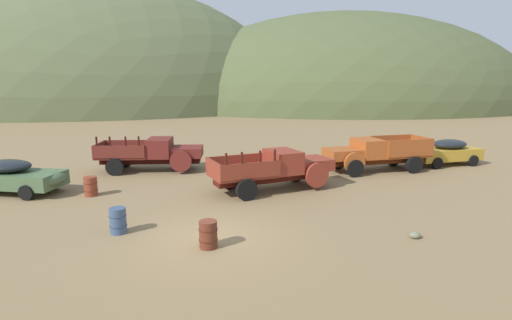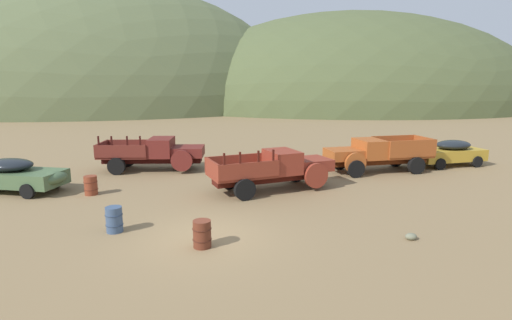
# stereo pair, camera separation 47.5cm
# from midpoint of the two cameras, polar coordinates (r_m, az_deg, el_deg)

# --- Properties ---
(ground_plane) EXTENTS (300.00, 300.00, 0.00)m
(ground_plane) POSITION_cam_midpoint_polar(r_m,az_deg,el_deg) (14.02, -6.09, -10.67)
(ground_plane) COLOR olive
(hill_center) EXTENTS (78.10, 56.67, 45.46)m
(hill_center) POSITION_cam_midpoint_polar(r_m,az_deg,el_deg) (84.15, -21.11, 6.94)
(hill_center) COLOR #56603D
(hill_center) RESTS_ON ground
(hill_distant) EXTENTS (71.44, 54.74, 34.95)m
(hill_distant) POSITION_cam_midpoint_polar(r_m,az_deg,el_deg) (82.44, 13.24, 7.32)
(hill_distant) COLOR #4C5633
(hill_distant) RESTS_ON ground
(car_weathered_green) EXTENTS (5.10, 3.10, 1.57)m
(car_weathered_green) POSITION_cam_midpoint_polar(r_m,az_deg,el_deg) (22.02, -29.93, -1.81)
(car_weathered_green) COLOR #47603D
(car_weathered_green) RESTS_ON ground
(truck_oxblood) EXTENTS (6.03, 2.68, 2.16)m
(truck_oxblood) POSITION_cam_midpoint_polar(r_m,az_deg,el_deg) (24.20, -12.86, 0.96)
(truck_oxblood) COLOR black
(truck_oxblood) RESTS_ON ground
(truck_rust_red) EXTENTS (6.26, 3.69, 2.16)m
(truck_rust_red) POSITION_cam_midpoint_polar(r_m,az_deg,el_deg) (19.51, 3.93, -1.23)
(truck_rust_red) COLOR #42140D
(truck_rust_red) RESTS_ON ground
(truck_oxide_orange) EXTENTS (6.26, 2.96, 1.91)m
(truck_oxide_orange) POSITION_cam_midpoint_polar(r_m,az_deg,el_deg) (24.11, 16.43, 0.74)
(truck_oxide_orange) COLOR #51220D
(truck_oxide_orange) RESTS_ON ground
(car_mustard) EXTENTS (4.69, 2.47, 1.57)m
(car_mustard) POSITION_cam_midpoint_polar(r_m,az_deg,el_deg) (27.58, 25.67, 0.94)
(car_mustard) COLOR #B28928
(car_mustard) RESTS_ON ground
(oil_drum_by_truck) EXTENTS (0.61, 0.61, 0.88)m
(oil_drum_by_truck) POSITION_cam_midpoint_polar(r_m,az_deg,el_deg) (13.08, -6.52, -10.25)
(oil_drum_by_truck) COLOR #5B2819
(oil_drum_by_truck) RESTS_ON ground
(oil_drum_spare) EXTENTS (0.62, 0.62, 0.88)m
(oil_drum_spare) POSITION_cam_midpoint_polar(r_m,az_deg,el_deg) (20.07, -21.51, -3.32)
(oil_drum_spare) COLOR brown
(oil_drum_spare) RESTS_ON ground
(oil_drum_foreground) EXTENTS (0.60, 0.60, 0.90)m
(oil_drum_foreground) POSITION_cam_midpoint_polar(r_m,az_deg,el_deg) (14.98, -18.39, -7.91)
(oil_drum_foreground) COLOR #384C6B
(oil_drum_foreground) RESTS_ON ground
(bush_front_right) EXTENTS (1.20, 1.07, 1.17)m
(bush_front_right) POSITION_cam_midpoint_polar(r_m,az_deg,el_deg) (23.91, 3.16, -0.70)
(bush_front_right) COLOR olive
(bush_front_right) RESTS_ON ground
(rock_small) EXTENTS (0.38, 0.31, 0.23)m
(rock_small) POSITION_cam_midpoint_polar(r_m,az_deg,el_deg) (14.71, 21.77, -9.93)
(rock_small) COLOR #6B6C53
(rock_small) RESTS_ON ground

